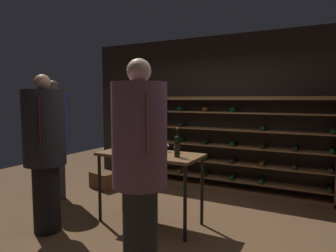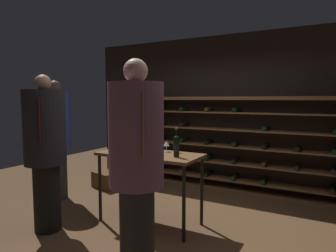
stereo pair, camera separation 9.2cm
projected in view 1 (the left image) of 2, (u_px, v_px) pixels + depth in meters
name	position (u px, v px, depth m)	size (l,w,h in m)	color
ground_plane	(172.00, 227.00, 3.93)	(10.18, 10.18, 0.00)	brown
back_wall	(222.00, 112.00, 5.64)	(5.69, 0.10, 2.86)	black
wine_rack	(232.00, 145.00, 5.38)	(3.36, 0.32, 1.72)	brown
tasting_table	(150.00, 161.00, 3.97)	(1.38, 0.64, 0.96)	brown
person_guest_plum_blouse	(140.00, 160.00, 2.72)	(0.51, 0.51, 2.04)	#262626
person_guest_blue_shirt	(54.00, 135.00, 4.91)	(0.48, 0.49, 1.98)	#292929
person_bystander_dark_jacket	(45.00, 146.00, 3.70)	(0.51, 0.51, 1.98)	black
wine_crate	(104.00, 180.00, 5.63)	(0.48, 0.34, 0.30)	brown
wine_bottle_red_label	(132.00, 143.00, 4.05)	(0.08, 0.08, 0.34)	black
wine_bottle_black_capsule	(177.00, 146.00, 3.69)	(0.07, 0.07, 0.37)	black
wine_glass_stemmed_right	(177.00, 145.00, 3.99)	(0.08, 0.08, 0.15)	silver
wine_glass_stemmed_left	(166.00, 144.00, 4.08)	(0.08, 0.08, 0.15)	silver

